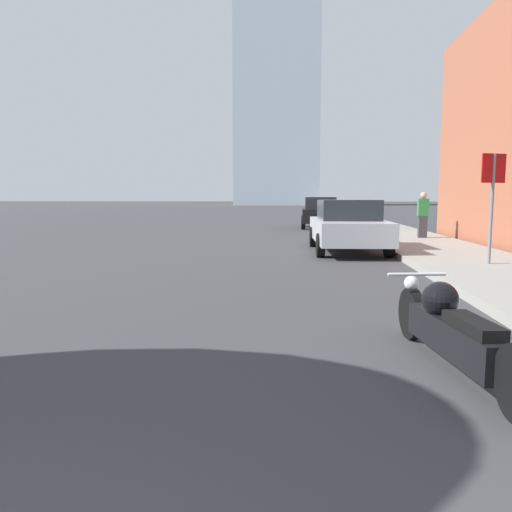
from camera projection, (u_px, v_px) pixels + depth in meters
sidewalk at (348, 216)px, 39.45m from camera, size 2.88×240.00×0.15m
motorcycle at (451, 330)px, 4.46m from camera, size 0.65×2.63×0.76m
parked_car_silver at (348, 225)px, 14.22m from camera, size 2.09×4.65×1.48m
parked_car_black at (320, 213)px, 25.34m from camera, size 1.92×3.98×1.57m
stop_sign at (493, 189)px, 10.39m from camera, size 0.57×0.26×2.30m
pedestrian at (423, 215)px, 17.33m from camera, size 0.36×0.22×1.58m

